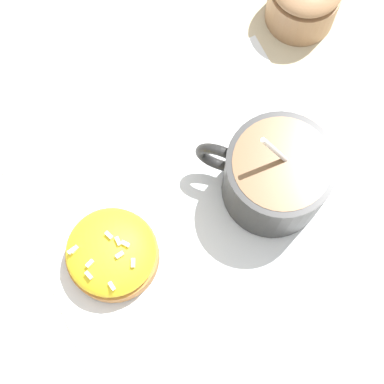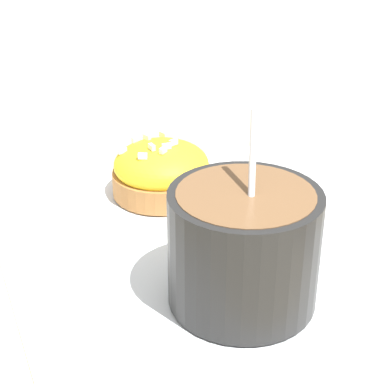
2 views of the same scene
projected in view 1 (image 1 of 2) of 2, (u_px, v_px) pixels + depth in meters
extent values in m
plane|color=#C6B793|center=(192.00, 219.00, 0.57)|extent=(3.00, 3.00, 0.00)
cube|color=white|center=(192.00, 219.00, 0.57)|extent=(0.30, 0.30, 0.00)
cylinder|color=black|center=(277.00, 178.00, 0.54)|extent=(0.09, 0.09, 0.07)
cylinder|color=brown|center=(281.00, 166.00, 0.51)|extent=(0.08, 0.08, 0.01)
torus|color=black|center=(220.00, 158.00, 0.55)|extent=(0.04, 0.04, 0.04)
ellipsoid|color=silver|center=(243.00, 186.00, 0.57)|extent=(0.03, 0.02, 0.01)
cylinder|color=silver|center=(292.00, 167.00, 0.52)|extent=(0.05, 0.02, 0.11)
cylinder|color=#B2753D|center=(113.00, 255.00, 0.55)|extent=(0.08, 0.08, 0.02)
ellipsoid|color=yellow|center=(111.00, 252.00, 0.54)|extent=(0.08, 0.08, 0.03)
cube|color=white|center=(112.00, 286.00, 0.51)|extent=(0.00, 0.01, 0.00)
cube|color=white|center=(118.00, 241.00, 0.52)|extent=(0.00, 0.01, 0.00)
cube|color=white|center=(75.00, 251.00, 0.52)|extent=(0.01, 0.01, 0.00)
cube|color=white|center=(90.00, 263.00, 0.52)|extent=(0.01, 0.01, 0.00)
cube|color=white|center=(73.00, 253.00, 0.52)|extent=(0.01, 0.00, 0.00)
cube|color=white|center=(89.00, 275.00, 0.52)|extent=(0.01, 0.01, 0.00)
cube|color=white|center=(133.00, 263.00, 0.52)|extent=(0.01, 0.01, 0.00)
cube|color=white|center=(120.00, 255.00, 0.52)|extent=(0.01, 0.00, 0.00)
cube|color=white|center=(111.00, 240.00, 0.52)|extent=(0.01, 0.01, 0.00)
cube|color=white|center=(126.00, 244.00, 0.52)|extent=(0.01, 0.01, 0.00)
cylinder|color=#99704C|center=(302.00, 4.00, 0.61)|extent=(0.07, 0.07, 0.04)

